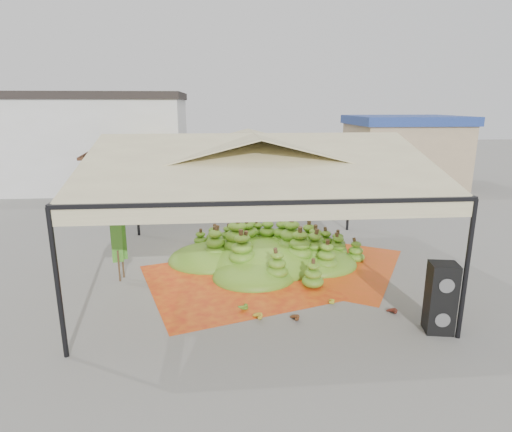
{
  "coord_description": "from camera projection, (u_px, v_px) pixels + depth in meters",
  "views": [
    {
      "loc": [
        -0.95,
        -11.68,
        4.78
      ],
      "look_at": [
        0.2,
        1.5,
        1.3
      ],
      "focal_mm": 30.0,
      "sensor_mm": 36.0,
      "label": 1
    }
  ],
  "objects": [
    {
      "name": "tarp_right",
      "position": [
        320.0,
        264.0,
        13.17
      ],
      "size": [
        5.93,
        6.01,
        0.01
      ],
      "primitive_type": "cube",
      "rotation": [
        0.0,
        0.0,
        -0.51
      ],
      "color": "#DB4614",
      "rests_on": "ground"
    },
    {
      "name": "hanging_bunches",
      "position": [
        238.0,
        176.0,
        13.16
      ],
      "size": [
        4.74,
        0.24,
        0.2
      ],
      "color": "#4C7618",
      "rests_on": "ground"
    },
    {
      "name": "hand_green",
      "position": [
        241.0,
        305.0,
        10.28
      ],
      "size": [
        0.57,
        0.54,
        0.2
      ],
      "primitive_type": "ellipsoid",
      "rotation": [
        0.0,
        0.0,
        -0.54
      ],
      "color": "#447718",
      "rests_on": "ground"
    },
    {
      "name": "hand_red_b",
      "position": [
        390.0,
        311.0,
        10.0
      ],
      "size": [
        0.48,
        0.43,
        0.18
      ],
      "primitive_type": "ellipsoid",
      "rotation": [
        0.0,
        0.0,
        0.31
      ],
      "color": "#521612",
      "rests_on": "ground"
    },
    {
      "name": "building_tan",
      "position": [
        403.0,
        151.0,
        25.38
      ],
      "size": [
        6.3,
        5.3,
        4.1
      ],
      "color": "tan",
      "rests_on": "ground"
    },
    {
      "name": "speaker_stack",
      "position": [
        441.0,
        298.0,
        9.09
      ],
      "size": [
        0.64,
        0.59,
        1.56
      ],
      "rotation": [
        0.0,
        0.0,
        -0.18
      ],
      "color": "black",
      "rests_on": "ground"
    },
    {
      "name": "tarp_left",
      "position": [
        235.0,
        281.0,
        11.85
      ],
      "size": [
        5.67,
        5.53,
        0.01
      ],
      "primitive_type": "cube",
      "rotation": [
        0.0,
        0.0,
        0.31
      ],
      "color": "orange",
      "rests_on": "ground"
    },
    {
      "name": "truck_left",
      "position": [
        169.0,
        170.0,
        21.27
      ],
      "size": [
        7.6,
        3.22,
        2.54
      ],
      "rotation": [
        0.0,
        0.0,
        0.1
      ],
      "color": "#4B2E19",
      "rests_on": "ground"
    },
    {
      "name": "banana_leaves",
      "position": [
        127.0,
        282.0,
        11.84
      ],
      "size": [
        0.96,
        1.36,
        3.7
      ],
      "primitive_type": null,
      "color": "#237820",
      "rests_on": "ground"
    },
    {
      "name": "truck_right",
      "position": [
        348.0,
        169.0,
        22.16
      ],
      "size": [
        7.26,
        3.28,
        2.4
      ],
      "rotation": [
        0.0,
        0.0,
        -0.13
      ],
      "color": "#4A2F18",
      "rests_on": "ground"
    },
    {
      "name": "vendor",
      "position": [
        238.0,
        198.0,
        17.67
      ],
      "size": [
        0.78,
        0.56,
        1.98
      ],
      "primitive_type": "imported",
      "rotation": [
        0.0,
        0.0,
        3.27
      ],
      "color": "gray",
      "rests_on": "ground"
    },
    {
      "name": "banana_heap",
      "position": [
        266.0,
        243.0,
        13.08
      ],
      "size": [
        7.35,
        6.69,
        1.3
      ],
      "primitive_type": "ellipsoid",
      "rotation": [
        0.0,
        0.0,
        0.34
      ],
      "color": "#3D851B",
      "rests_on": "ground"
    },
    {
      "name": "canopy_tent",
      "position": [
        253.0,
        160.0,
        11.71
      ],
      "size": [
        8.1,
        8.1,
        4.0
      ],
      "color": "black",
      "rests_on": "ground"
    },
    {
      "name": "hand_yellow_a",
      "position": [
        328.0,
        300.0,
        10.54
      ],
      "size": [
        0.44,
        0.39,
        0.17
      ],
      "primitive_type": "ellipsoid",
      "rotation": [
        0.0,
        0.0,
        -0.24
      ],
      "color": "gold",
      "rests_on": "ground"
    },
    {
      "name": "building_white",
      "position": [
        60.0,
        141.0,
        24.5
      ],
      "size": [
        14.3,
        6.3,
        5.4
      ],
      "color": "silver",
      "rests_on": "ground"
    },
    {
      "name": "ground",
      "position": [
        254.0,
        272.0,
        12.55
      ],
      "size": [
        90.0,
        90.0,
        0.0
      ],
      "primitive_type": "plane",
      "color": "slate",
      "rests_on": "ground"
    },
    {
      "name": "hand_red_a",
      "position": [
        292.0,
        317.0,
        9.69
      ],
      "size": [
        0.48,
        0.43,
        0.19
      ],
      "primitive_type": "ellipsoid",
      "rotation": [
        0.0,
        0.0,
        0.22
      ],
      "color": "#5D3215",
      "rests_on": "ground"
    },
    {
      "name": "hand_yellow_b",
      "position": [
        255.0,
        316.0,
        9.73
      ],
      "size": [
        0.56,
        0.51,
        0.21
      ],
      "primitive_type": "ellipsoid",
      "rotation": [
        0.0,
        0.0,
        0.32
      ],
      "color": "gold",
      "rests_on": "ground"
    }
  ]
}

